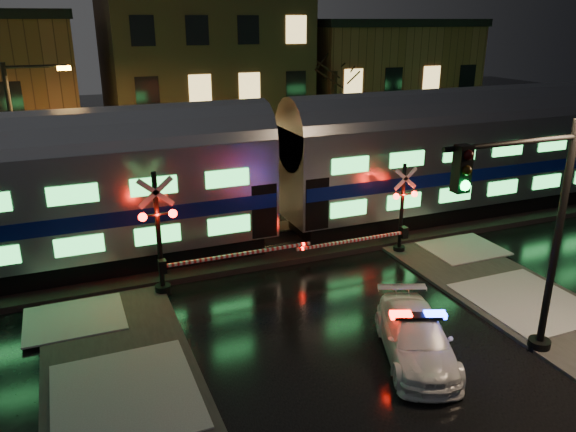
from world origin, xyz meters
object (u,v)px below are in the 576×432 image
object	(u,v)px
police_car	(416,337)
traffic_light	(529,242)
crossing_signal_left	(170,245)
streetlight	(23,144)
crossing_signal_right	(395,219)

from	to	relation	value
police_car	traffic_light	size ratio (longest dim) A/B	0.71
traffic_light	police_car	bearing A→B (deg)	164.66
crossing_signal_left	streetlight	distance (m)	8.38
crossing_signal_right	police_car	bearing A→B (deg)	-117.39
police_car	traffic_light	world-z (taller)	traffic_light
traffic_light	streetlight	size ratio (longest dim) A/B	0.89
traffic_light	crossing_signal_left	bearing A→B (deg)	144.77
crossing_signal_right	traffic_light	size ratio (longest dim) A/B	0.79
crossing_signal_right	crossing_signal_left	size ratio (longest dim) A/B	0.85
police_car	crossing_signal_left	size ratio (longest dim) A/B	0.77
crossing_signal_left	traffic_light	world-z (taller)	traffic_light
crossing_signal_right	crossing_signal_left	distance (m)	8.85
streetlight	traffic_light	bearing A→B (deg)	-49.04
traffic_light	streetlight	bearing A→B (deg)	139.23
crossing_signal_left	crossing_signal_right	bearing A→B (deg)	-0.10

